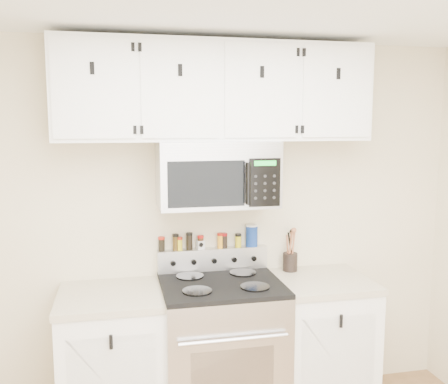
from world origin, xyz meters
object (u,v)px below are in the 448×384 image
at_px(range, 221,351).
at_px(utensil_crock, 290,260).
at_px(microwave, 217,174).
at_px(salt_canister, 252,235).

xyz_separation_m(range, utensil_crock, (0.55, 0.23, 0.51)).
distance_m(range, microwave, 1.15).
relative_size(microwave, utensil_crock, 2.55).
bearing_deg(range, salt_canister, 45.46).
height_order(utensil_crock, salt_canister, salt_canister).
relative_size(range, salt_canister, 7.18).
xyz_separation_m(microwave, utensil_crock, (0.54, 0.11, -0.63)).
bearing_deg(range, microwave, 89.77).
height_order(microwave, salt_canister, microwave).
relative_size(utensil_crock, salt_canister, 1.94).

